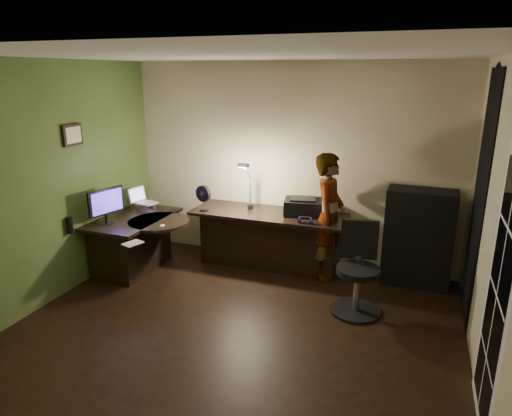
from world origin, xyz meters
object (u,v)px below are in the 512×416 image
(desk_right, at_px, (268,240))
(person, at_px, (329,217))
(desk_left, at_px, (135,243))
(monitor, at_px, (106,212))
(office_chair, at_px, (358,270))
(cabinet, at_px, (418,238))

(desk_right, height_order, person, person)
(desk_right, distance_m, person, 0.92)
(desk_left, relative_size, monitor, 2.48)
(person, bearing_deg, desk_left, 105.44)
(desk_right, bearing_deg, person, -2.00)
(desk_left, bearing_deg, office_chair, -2.22)
(office_chair, bearing_deg, desk_left, 167.85)
(cabinet, xyz_separation_m, office_chair, (-0.58, -0.99, -0.11))
(office_chair, bearing_deg, person, 112.46)
(cabinet, bearing_deg, desk_left, -165.18)
(desk_right, distance_m, monitor, 2.13)
(desk_left, relative_size, person, 0.78)
(monitor, bearing_deg, cabinet, 31.95)
(office_chair, distance_m, person, 1.00)
(desk_left, distance_m, person, 2.58)
(monitor, bearing_deg, desk_right, 43.59)
(desk_left, xyz_separation_m, person, (2.46, 0.65, 0.45))
(monitor, xyz_separation_m, office_chair, (3.12, 0.15, -0.38))
(monitor, xyz_separation_m, person, (2.62, 0.96, -0.07))
(person, bearing_deg, office_chair, -147.85)
(desk_left, bearing_deg, person, 15.69)
(desk_right, height_order, cabinet, cabinet)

